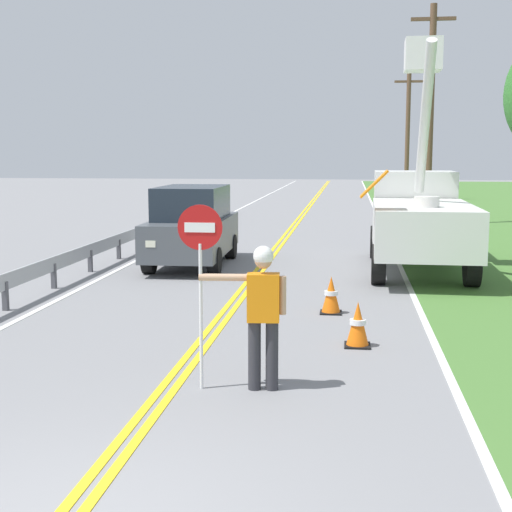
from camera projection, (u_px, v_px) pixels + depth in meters
The scene contains 13 objects.
centerline_yellow_left at pixel (281, 239), 25.27m from camera, with size 0.11×110.00×0.01m, color yellow.
centerline_yellow_right at pixel (286, 239), 25.25m from camera, with size 0.11×110.00×0.01m, color yellow.
edge_line_right at pixel (389, 240), 24.81m from camera, with size 0.12×110.00×0.01m, color silver.
edge_line_left at pixel (183, 237), 25.72m from camera, with size 0.12×110.00×0.01m, color silver.
flagger_worker at pixel (262, 308), 9.00m from camera, with size 1.09×0.27×1.83m.
stop_sign_paddle at pixel (200, 255), 8.94m from camera, with size 0.56×0.04×2.33m.
utility_bucket_truck at pixel (418, 213), 18.65m from camera, with size 2.79×6.85×5.80m.
oncoming_suv_nearest at pixel (192, 226), 19.16m from camera, with size 2.00×4.64×2.10m.
utility_pole_mid at pixel (430, 112), 29.88m from camera, with size 1.80×0.28×8.97m.
utility_pole_far at pixel (408, 134), 45.88m from camera, with size 1.80×0.28×8.04m.
traffic_cone_lead at pixel (358, 325), 11.14m from camera, with size 0.40×0.40×0.70m.
traffic_cone_mid at pixel (331, 296), 13.46m from camera, with size 0.40×0.40×0.70m.
guardrail_left_shoulder at pixel (131, 236), 21.54m from camera, with size 0.10×32.00×0.71m.
Camera 1 is at (2.23, -5.02, 2.95)m, focal length 50.89 mm.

